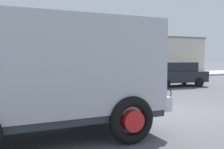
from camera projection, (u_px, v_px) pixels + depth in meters
name	position (u px, v px, depth m)	size (l,w,h in m)	color
ground_plane	(168.00, 110.00, 9.25)	(120.00, 120.00, 0.00)	#56565B
sidewalk_far	(70.00, 78.00, 22.23)	(80.00, 5.00, 0.16)	#ADADA8
truck_foreground	(50.00, 70.00, 6.12)	(5.44, 2.89, 2.90)	#B2B7BC
cyclist	(153.00, 82.00, 11.01)	(1.71, 0.56, 1.72)	black
traffic_light_pole	(126.00, 55.00, 11.07)	(0.24, 0.43, 3.20)	red
car_red_near	(176.00, 74.00, 16.74)	(4.16, 2.20, 1.60)	#1E2328
car_white_mid	(28.00, 78.00, 13.63)	(4.32, 2.78, 1.60)	#B7B7BC
building_mid_block	(67.00, 53.00, 29.40)	(11.86, 6.64, 4.76)	#9E9389
building_corner_right	(161.00, 55.00, 32.96)	(8.76, 6.69, 4.37)	#B2AD9E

